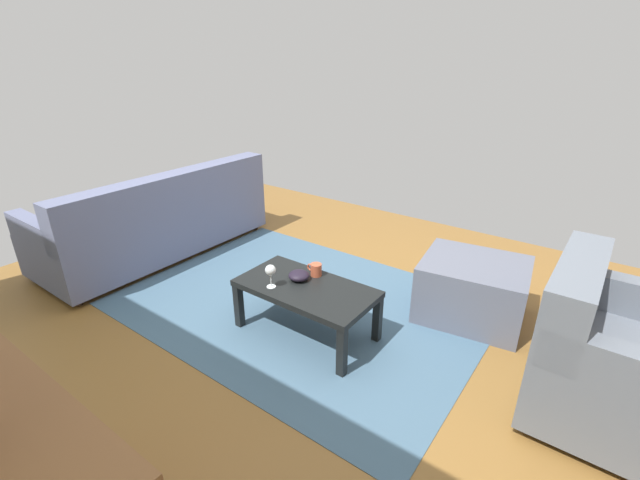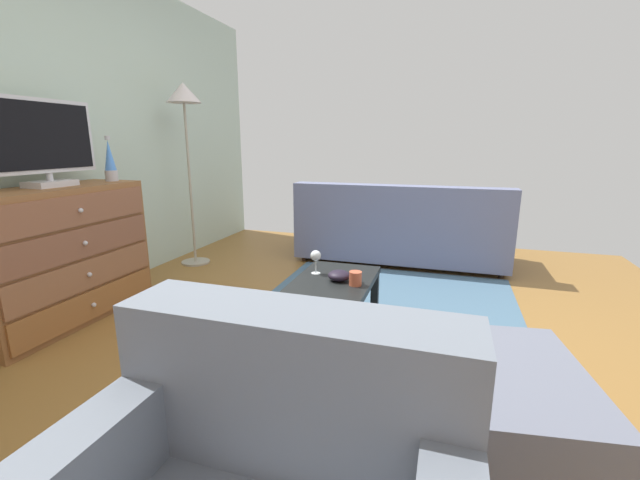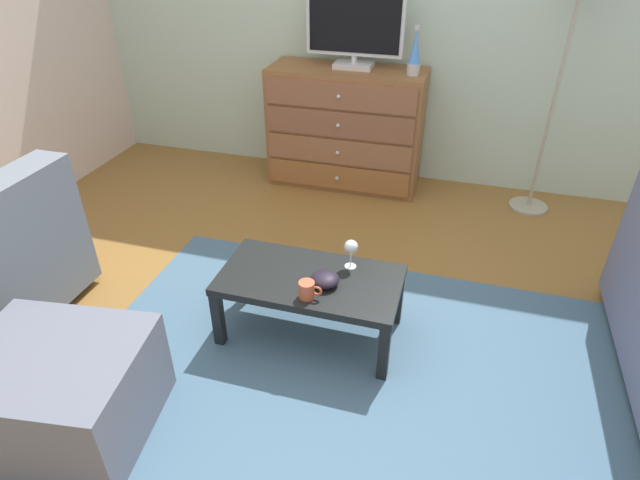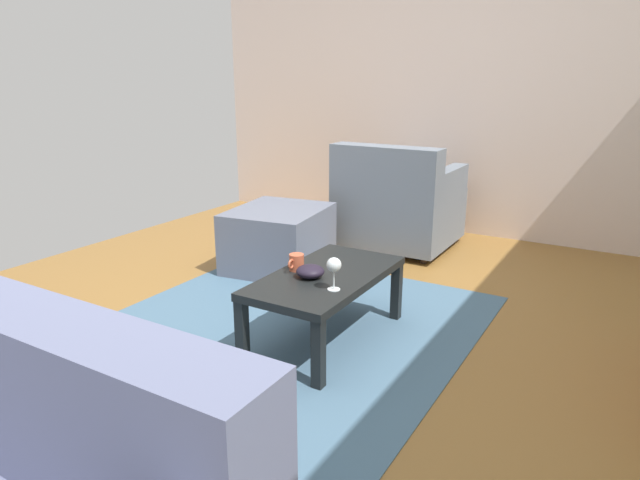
% 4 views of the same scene
% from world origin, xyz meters
% --- Properties ---
extents(ground_plane, '(5.49, 4.85, 0.05)m').
position_xyz_m(ground_plane, '(0.00, 0.00, -0.03)').
color(ground_plane, olive).
extents(wall_accent_rear, '(5.49, 0.12, 2.58)m').
position_xyz_m(wall_accent_rear, '(0.00, 2.18, 1.29)').
color(wall_accent_rear, '#B2C9B8').
rests_on(wall_accent_rear, ground_plane).
extents(area_rug, '(2.60, 1.90, 0.01)m').
position_xyz_m(area_rug, '(0.20, -0.20, 0.00)').
color(area_rug, '#44647C').
rests_on(area_rug, ground_plane).
extents(dresser, '(1.17, 0.49, 0.92)m').
position_xyz_m(dresser, '(-0.32, 1.87, 0.46)').
color(dresser, brown).
rests_on(dresser, ground_plane).
extents(tv, '(0.70, 0.18, 0.55)m').
position_xyz_m(tv, '(-0.28, 1.90, 1.21)').
color(tv, silver).
rests_on(tv, dresser).
extents(lava_lamp, '(0.09, 0.09, 0.33)m').
position_xyz_m(lava_lamp, '(0.17, 1.83, 1.06)').
color(lava_lamp, '#B7B7BC').
rests_on(lava_lamp, dresser).
extents(coffee_table, '(0.91, 0.48, 0.36)m').
position_xyz_m(coffee_table, '(-0.05, 0.06, 0.31)').
color(coffee_table, black).
rests_on(coffee_table, ground_plane).
extents(wine_glass, '(0.07, 0.07, 0.16)m').
position_xyz_m(wine_glass, '(0.12, 0.20, 0.48)').
color(wine_glass, silver).
rests_on(wine_glass, coffee_table).
extents(mug, '(0.11, 0.08, 0.08)m').
position_xyz_m(mug, '(-0.02, -0.09, 0.40)').
color(mug, '#BD5537').
rests_on(mug, coffee_table).
extents(bowl_decorative, '(0.14, 0.14, 0.06)m').
position_xyz_m(bowl_decorative, '(0.04, 0.02, 0.39)').
color(bowl_decorative, black).
rests_on(bowl_decorative, coffee_table).
extents(couch_large, '(0.85, 2.06, 0.81)m').
position_xyz_m(couch_large, '(1.83, -0.15, 0.32)').
color(couch_large, '#332319').
rests_on(couch_large, ground_plane).
extents(ottoman, '(0.78, 0.69, 0.43)m').
position_xyz_m(ottoman, '(-0.87, -0.80, 0.21)').
color(ottoman, slate).
rests_on(ottoman, ground_plane).
extents(standing_lamp, '(0.32, 0.32, 1.74)m').
position_xyz_m(standing_lamp, '(1.12, 1.82, 1.49)').
color(standing_lamp, '#A59E8C').
rests_on(standing_lamp, ground_plane).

